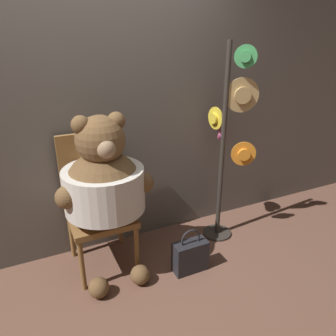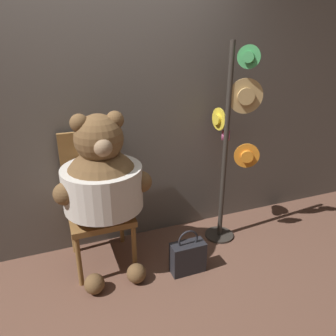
{
  "view_description": "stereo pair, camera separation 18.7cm",
  "coord_description": "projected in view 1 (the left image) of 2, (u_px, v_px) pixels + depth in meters",
  "views": [
    {
      "loc": [
        -0.54,
        -2.14,
        1.88
      ],
      "look_at": [
        0.54,
        0.15,
        0.83
      ],
      "focal_mm": 35.0,
      "sensor_mm": 36.0,
      "label": 1
    },
    {
      "loc": [
        -0.36,
        -2.22,
        1.88
      ],
      "look_at": [
        0.54,
        0.15,
        0.83
      ],
      "focal_mm": 35.0,
      "sensor_mm": 36.0,
      "label": 2
    }
  ],
  "objects": [
    {
      "name": "wall_back",
      "position": [
        90.0,
        129.0,
        2.76
      ],
      "size": [
        8.0,
        0.1,
        2.24
      ],
      "color": "#66605B",
      "rests_on": "ground_plane"
    },
    {
      "name": "hat_display_rack",
      "position": [
        229.0,
        141.0,
        2.95
      ],
      "size": [
        0.42,
        0.39,
        1.83
      ],
      "color": "#332D28",
      "rests_on": "ground_plane"
    },
    {
      "name": "handbag_on_ground",
      "position": [
        190.0,
        256.0,
        2.75
      ],
      "size": [
        0.29,
        0.14,
        0.4
      ],
      "color": "#232328",
      "rests_on": "ground_plane"
    },
    {
      "name": "ground_plane",
      "position": [
        117.0,
        276.0,
        2.73
      ],
      "size": [
        14.0,
        14.0,
        0.0
      ],
      "primitive_type": "plane",
      "color": "brown"
    },
    {
      "name": "chair",
      "position": [
        96.0,
        199.0,
        2.73
      ],
      "size": [
        0.51,
        0.52,
        1.13
      ],
      "color": "olive",
      "rests_on": "ground_plane"
    },
    {
      "name": "teddy_bear",
      "position": [
        104.0,
        185.0,
        2.51
      ],
      "size": [
        0.75,
        0.67,
        1.35
      ],
      "color": "brown",
      "rests_on": "ground_plane"
    }
  ]
}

